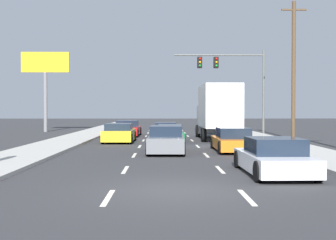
# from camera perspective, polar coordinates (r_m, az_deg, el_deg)

# --- Properties ---
(ground_plane) EXTENTS (140.00, 140.00, 0.00)m
(ground_plane) POSITION_cam_1_polar(r_m,az_deg,el_deg) (36.81, -0.15, -2.01)
(ground_plane) COLOR #333335
(sidewalk_right) EXTENTS (2.95, 80.00, 0.14)m
(sidewalk_right) POSITION_cam_1_polar(r_m,az_deg,el_deg) (32.59, 11.86, -2.35)
(sidewalk_right) COLOR #B2AFA8
(sidewalk_right) RESTS_ON ground_plane
(sidewalk_left) EXTENTS (2.95, 80.00, 0.14)m
(sidewalk_left) POSITION_cam_1_polar(r_m,az_deg,el_deg) (32.44, -12.03, -2.36)
(sidewalk_left) COLOR #B2AFA8
(sidewalk_left) RESTS_ON ground_plane
(lane_markings) EXTENTS (3.54, 57.00, 0.01)m
(lane_markings) POSITION_cam_1_polar(r_m,az_deg,el_deg) (33.30, -0.09, -2.35)
(lane_markings) COLOR silver
(lane_markings) RESTS_ON ground_plane
(car_red) EXTENTS (2.06, 4.58, 1.29)m
(car_red) POSITION_cam_1_polar(r_m,az_deg,el_deg) (36.00, -5.25, -1.17)
(car_red) COLOR red
(car_red) RESTS_ON ground_plane
(car_yellow) EXTENTS (2.02, 4.09, 1.25)m
(car_yellow) POSITION_cam_1_polar(r_m,az_deg,el_deg) (29.16, -6.32, -1.74)
(car_yellow) COLOR yellow
(car_yellow) RESTS_ON ground_plane
(car_navy) EXTENTS (2.08, 4.21, 1.12)m
(car_navy) POSITION_cam_1_polar(r_m,az_deg,el_deg) (35.91, -0.28, -1.25)
(car_navy) COLOR #141E4C
(car_navy) RESTS_ON ground_plane
(car_green) EXTENTS (1.89, 4.44, 1.17)m
(car_green) POSITION_cam_1_polar(r_m,az_deg,el_deg) (29.53, 0.25, -1.79)
(car_green) COLOR #196B38
(car_green) RESTS_ON ground_plane
(car_gray) EXTENTS (1.92, 4.41, 1.36)m
(car_gray) POSITION_cam_1_polar(r_m,az_deg,el_deg) (21.91, -0.25, -2.65)
(car_gray) COLOR slate
(car_gray) RESTS_ON ground_plane
(box_truck) EXTENTS (2.65, 8.07, 3.85)m
(box_truck) POSITION_cam_1_polar(r_m,az_deg,el_deg) (31.54, 6.42, 1.34)
(box_truck) COLOR white
(box_truck) RESTS_ON ground_plane
(car_orange) EXTENTS (1.88, 4.28, 1.23)m
(car_orange) POSITION_cam_1_polar(r_m,az_deg,el_deg) (22.95, 8.38, -2.67)
(car_orange) COLOR orange
(car_orange) RESTS_ON ground_plane
(car_white) EXTENTS (2.03, 4.38, 1.22)m
(car_white) POSITION_cam_1_polar(r_m,az_deg,el_deg) (15.08, 13.54, -4.78)
(car_white) COLOR white
(car_white) RESTS_ON ground_plane
(traffic_signal_mast) EXTENTS (7.95, 0.69, 7.38)m
(traffic_signal_mast) POSITION_cam_1_polar(r_m,az_deg,el_deg) (39.12, 7.72, 6.33)
(traffic_signal_mast) COLOR #595B56
(traffic_signal_mast) RESTS_ON ground_plane
(utility_pole_mid) EXTENTS (1.80, 0.28, 9.93)m
(utility_pole_mid) POSITION_cam_1_polar(r_m,az_deg,el_deg) (33.13, 15.94, 6.41)
(utility_pole_mid) COLOR brown
(utility_pole_mid) RESTS_ON ground_plane
(roadside_billboard) EXTENTS (4.61, 0.36, 7.74)m
(roadside_billboard) POSITION_cam_1_polar(r_m,az_deg,el_deg) (44.53, -15.61, 5.77)
(roadside_billboard) COLOR slate
(roadside_billboard) RESTS_ON ground_plane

